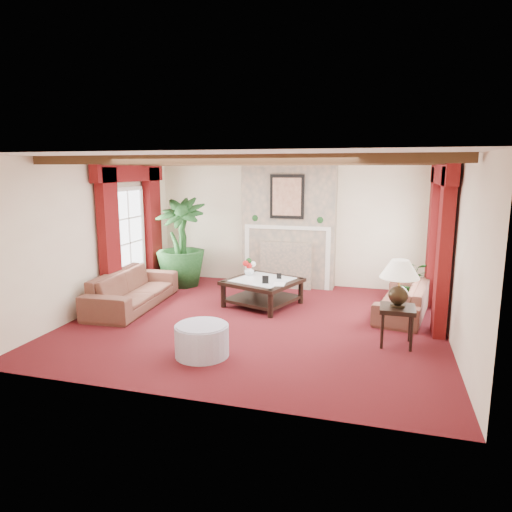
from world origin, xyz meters
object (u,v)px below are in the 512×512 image
(potted_palm, at_px, (181,261))
(coffee_table, at_px, (263,293))
(side_table, at_px, (396,326))
(sofa_left, at_px, (132,283))
(sofa_right, at_px, (404,294))
(ottoman, at_px, (202,340))

(potted_palm, relative_size, coffee_table, 1.61)
(potted_palm, distance_m, side_table, 5.06)
(potted_palm, relative_size, side_table, 3.35)
(sofa_left, xyz_separation_m, sofa_right, (4.81, 0.87, -0.07))
(sofa_right, xyz_separation_m, ottoman, (-2.70, -2.64, -0.15))
(side_table, bearing_deg, potted_palm, 152.30)
(sofa_right, xyz_separation_m, side_table, (-0.14, -1.52, -0.08))
(sofa_left, relative_size, side_table, 3.96)
(potted_palm, bearing_deg, side_table, -27.70)
(sofa_right, bearing_deg, coffee_table, -76.86)
(potted_palm, distance_m, coffee_table, 2.33)
(coffee_table, bearing_deg, potted_palm, 174.65)
(potted_palm, height_order, side_table, potted_palm)
(sofa_left, height_order, ottoman, sofa_left)
(sofa_right, relative_size, ottoman, 2.66)
(sofa_left, distance_m, coffee_table, 2.41)
(side_table, bearing_deg, sofa_left, 172.13)
(sofa_right, distance_m, side_table, 1.53)
(sofa_right, relative_size, potted_palm, 1.01)
(sofa_left, bearing_deg, sofa_right, -83.28)
(sofa_left, xyz_separation_m, coffee_table, (2.29, 0.73, -0.20))
(sofa_right, bearing_deg, ottoman, -35.73)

